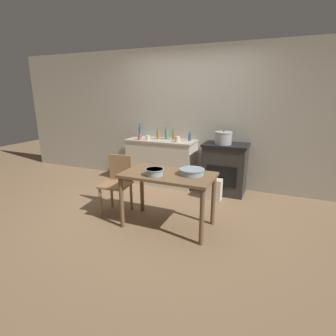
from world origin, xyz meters
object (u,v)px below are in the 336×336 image
object	(u,v)px
stock_pot	(223,138)
bottle_left	(167,134)
stove	(225,168)
cup_mid_right	(177,139)
mixing_bowl_large	(155,172)
bottle_far_left	(174,136)
bottle_center	(140,132)
mixing_bowl_small	(192,171)
bottle_mid_left	(190,137)
cup_center_right	(140,137)
cup_right	(148,138)
bottle_center_left	(158,135)
flour_sack	(214,189)
chair	(118,182)
work_table	(168,182)

from	to	relation	value
stock_pot	bottle_left	world-z (taller)	stock_pot
stove	cup_mid_right	bearing A→B (deg)	-173.53
mixing_bowl_large	bottle_far_left	xyz separation A→B (m)	(-0.47, 1.80, 0.17)
bottle_left	bottle_center	size ratio (longest dim) A/B	0.86
mixing_bowl_small	bottle_mid_left	size ratio (longest dim) A/B	1.81
stove	cup_center_right	xyz separation A→B (m)	(-1.62, -0.15, 0.48)
bottle_mid_left	cup_right	size ratio (longest dim) A/B	1.98
stove	bottle_center_left	world-z (taller)	bottle_center_left
bottle_left	bottle_center_left	world-z (taller)	bottle_left
mixing_bowl_large	bottle_center	bearing A→B (deg)	123.54
bottle_left	cup_mid_right	bearing A→B (deg)	-33.23
flour_sack	bottle_mid_left	distance (m)	1.11
stock_pot	cup_mid_right	distance (m)	0.83
mixing_bowl_large	bottle_far_left	world-z (taller)	bottle_far_left
chair	bottle_far_left	world-z (taller)	bottle_far_left
bottle_mid_left	bottle_left	bearing A→B (deg)	-177.30
bottle_center_left	chair	bearing A→B (deg)	-88.88
chair	flour_sack	xyz separation A→B (m)	(1.21, 1.03, -0.29)
bottle_far_left	cup_center_right	xyz separation A→B (m)	(-0.60, -0.26, -0.03)
bottle_far_left	bottle_left	world-z (taller)	bottle_left
bottle_left	bottle_center	xyz separation A→B (m)	(-0.59, 0.03, 0.01)
bottle_mid_left	bottle_center_left	world-z (taller)	bottle_center_left
bottle_left	bottle_mid_left	world-z (taller)	bottle_left
bottle_center_left	cup_mid_right	world-z (taller)	bottle_center_left
bottle_center	cup_center_right	distance (m)	0.32
cup_mid_right	stock_pot	bearing A→B (deg)	1.83
flour_sack	cup_center_right	bearing A→B (deg)	171.10
bottle_center_left	cup_right	world-z (taller)	bottle_center_left
flour_sack	cup_right	size ratio (longest dim) A/B	3.95
work_table	flour_sack	bearing A→B (deg)	73.50
mixing_bowl_small	cup_center_right	size ratio (longest dim) A/B	3.20
chair	bottle_center	size ratio (longest dim) A/B	3.04
work_table	mixing_bowl_large	world-z (taller)	mixing_bowl_large
stove	mixing_bowl_large	xyz separation A→B (m)	(-0.55, -1.69, 0.34)
stove	stock_pot	world-z (taller)	stock_pot
cup_mid_right	cup_center_right	bearing A→B (deg)	-175.88
work_table	cup_center_right	xyz separation A→B (m)	(-1.19, 1.40, 0.30)
bottle_far_left	bottle_center	distance (m)	0.74
flour_sack	stock_pot	bearing A→B (deg)	81.76
stove	work_table	xyz separation A→B (m)	(-0.43, -1.55, 0.18)
stock_pot	cup_right	size ratio (longest dim) A/B	3.32
flour_sack	mixing_bowl_small	world-z (taller)	mixing_bowl_small
stove	cup_center_right	distance (m)	1.69
flour_sack	mixing_bowl_small	size ratio (longest dim) A/B	1.10
bottle_left	stock_pot	bearing A→B (deg)	-8.57
stock_pot	mixing_bowl_large	world-z (taller)	stock_pot
stove	cup_right	world-z (taller)	cup_right
stock_pot	cup_right	xyz separation A→B (m)	(-1.42, -0.06, -0.08)
chair	cup_center_right	size ratio (longest dim) A/B	8.54
flour_sack	cup_mid_right	world-z (taller)	cup_mid_right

